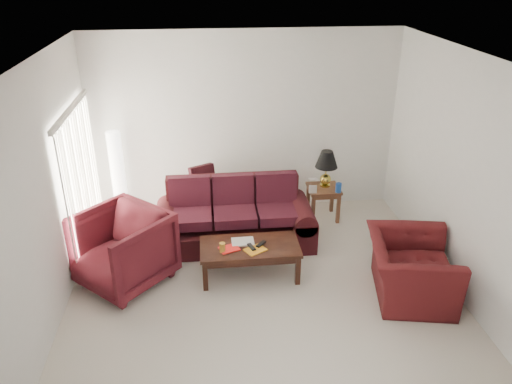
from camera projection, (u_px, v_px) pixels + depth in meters
floor at (263, 292)px, 6.53m from camera, size 5.00×5.00×0.00m
blinds at (81, 184)px, 7.00m from camera, size 0.10×2.00×2.16m
sofa at (235, 215)px, 7.44m from camera, size 2.45×1.25×0.96m
throw_pillow at (203, 178)px, 8.06m from camera, size 0.46×0.37×0.43m
end_table at (323, 203)px, 8.27m from camera, size 0.55×0.55×0.56m
table_lamp at (326, 169)px, 8.07m from camera, size 0.47×0.47×0.61m
clock at (313, 189)px, 7.94m from camera, size 0.13×0.06×0.12m
blue_canister at (338, 188)px, 7.96m from camera, size 0.10×0.10×0.15m
picture_frame at (313, 179)px, 8.24m from camera, size 0.14×0.17×0.05m
floor_lamp at (118, 177)px, 7.97m from camera, size 0.27×0.27×1.56m
armchair_left at (121, 249)px, 6.54m from camera, size 1.54×1.55×1.01m
armchair_right at (410, 269)px, 6.33m from camera, size 1.25×1.37×0.78m
coffee_table at (250, 260)px, 6.79m from camera, size 1.42×0.87×0.47m
magazine_red at (229, 249)px, 6.61m from camera, size 0.31×0.27×0.01m
magazine_white at (243, 242)px, 6.76m from camera, size 0.30×0.23×0.02m
magazine_orange at (255, 250)px, 6.58m from camera, size 0.33×0.31×0.02m
remote_a at (251, 247)px, 6.61m from camera, size 0.11×0.18×0.02m
remote_b at (261, 244)px, 6.68m from camera, size 0.15×0.17×0.02m
yellow_glass at (222, 247)px, 6.52m from camera, size 0.10×0.10×0.13m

